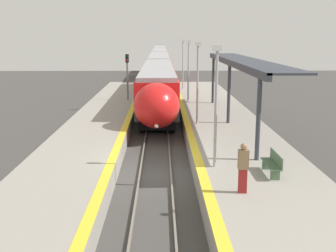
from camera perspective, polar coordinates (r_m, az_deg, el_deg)
name	(u,v)px	position (r m, az deg, el deg)	size (l,w,h in m)	color
ground_plane	(155,177)	(19.47, -1.72, -6.87)	(120.00, 120.00, 0.00)	#423F3D
rail_left	(140,175)	(19.47, -3.85, -6.66)	(0.08, 90.00, 0.15)	slate
rail_right	(171,175)	(19.45, 0.41, -6.65)	(0.08, 90.00, 0.15)	slate
train	(159,62)	(69.62, -1.18, 8.67)	(2.93, 92.23, 3.77)	black
platform_right	(248,166)	(19.73, 10.79, -5.40)	(5.08, 64.00, 0.94)	gray
platform_left	(73,167)	(19.74, -12.78, -5.48)	(4.10, 64.00, 0.94)	gray
platform_bench	(273,163)	(17.20, 14.06, -4.87)	(0.44, 1.76, 0.89)	#4C6B4C
person_waiting	(243,167)	(14.90, 10.14, -5.49)	(0.36, 0.24, 1.79)	maroon
railway_signal	(127,77)	(36.24, -5.52, 6.66)	(0.28, 0.28, 4.82)	#59595E
lamppost_near	(216,98)	(17.28, 6.53, 3.76)	(0.36, 0.20, 5.05)	#9E9EA3
lamppost_mid	(198,77)	(26.02, 4.03, 6.59)	(0.36, 0.20, 5.05)	#9E9EA3
lamppost_far	(188,67)	(34.81, 2.78, 8.00)	(0.36, 0.20, 5.05)	#9E9EA3
lamppost_farthest	(183,61)	(43.62, 2.03, 8.84)	(0.36, 0.20, 5.05)	#9E9EA3
station_canopy	(239,63)	(26.54, 9.62, 8.36)	(2.02, 19.28, 3.98)	#333842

